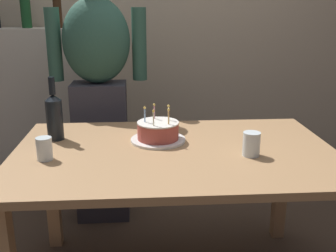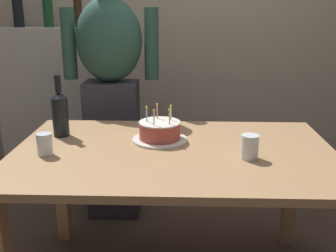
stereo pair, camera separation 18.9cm
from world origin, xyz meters
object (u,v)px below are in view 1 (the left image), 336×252
(birthday_cake, at_px, (158,132))
(water_glass_far, at_px, (44,149))
(water_glass_near, at_px, (251,144))
(wine_bottle, at_px, (54,116))
(person_man_bearded, at_px, (99,90))

(birthday_cake, relative_size, water_glass_far, 2.68)
(water_glass_near, xyz_separation_m, water_glass_far, (-0.91, 0.01, -0.00))
(water_glass_far, height_order, wine_bottle, wine_bottle)
(water_glass_far, bearing_deg, birthday_cake, 23.27)
(water_glass_far, xyz_separation_m, wine_bottle, (-0.01, 0.28, 0.07))
(water_glass_far, distance_m, person_man_bearded, 0.85)
(birthday_cake, bearing_deg, wine_bottle, 173.08)
(wine_bottle, distance_m, person_man_bearded, 0.58)
(person_man_bearded, bearing_deg, water_glass_far, 79.21)
(birthday_cake, relative_size, wine_bottle, 0.86)
(person_man_bearded, bearing_deg, wine_bottle, 73.36)
(birthday_cake, height_order, water_glass_far, birthday_cake)
(water_glass_near, relative_size, person_man_bearded, 0.07)
(birthday_cake, distance_m, person_man_bearded, 0.71)
(birthday_cake, distance_m, wine_bottle, 0.52)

